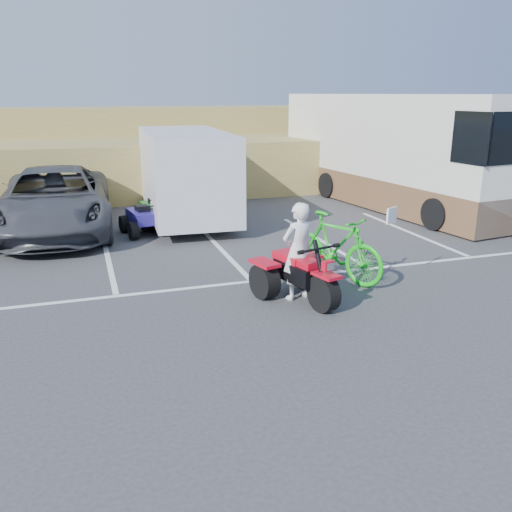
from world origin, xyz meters
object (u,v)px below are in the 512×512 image
object	(u,v)px
red_trike_atv	(302,300)
quad_atv_blue	(144,234)
cargo_trailer	(186,173)
quad_atv_green	(156,226)
rv_motorhome	(392,159)
rider	(298,251)
green_dirt_bike	(335,247)
grey_pickup	(55,200)

from	to	relation	value
red_trike_atv	quad_atv_blue	distance (m)	6.32
cargo_trailer	quad_atv_green	bearing A→B (deg)	-149.67
rv_motorhome	rider	bearing A→B (deg)	-138.55
quad_atv_green	quad_atv_blue	bearing A→B (deg)	-125.84
red_trike_atv	green_dirt_bike	size ratio (longest dim) A/B	0.77
red_trike_atv	quad_atv_green	distance (m)	6.94
grey_pickup	rv_motorhome	size ratio (longest dim) A/B	0.61
green_dirt_bike	quad_atv_blue	world-z (taller)	green_dirt_bike
red_trike_atv	grey_pickup	xyz separation A→B (m)	(-4.42, 6.97, 0.88)
quad_atv_blue	rider	bearing A→B (deg)	-79.85
green_dirt_bike	rv_motorhome	bearing A→B (deg)	23.29
red_trike_atv	cargo_trailer	size ratio (longest dim) A/B	0.31
rider	rv_motorhome	distance (m)	9.81
quad_atv_green	rider	bearing A→B (deg)	-81.61
red_trike_atv	grey_pickup	bearing A→B (deg)	107.27
grey_pickup	quad_atv_green	distance (m)	2.84
rider	quad_atv_blue	bearing A→B (deg)	-84.80
quad_atv_green	cargo_trailer	bearing A→B (deg)	21.48
rider	grey_pickup	distance (m)	8.11
green_dirt_bike	rv_motorhome	size ratio (longest dim) A/B	0.22
rv_motorhome	quad_atv_green	distance (m)	8.33
red_trike_atv	rider	world-z (taller)	rider
rider	rv_motorhome	world-z (taller)	rv_motorhome
red_trike_atv	cargo_trailer	xyz separation A→B (m)	(-0.71, 7.25, 1.43)
grey_pickup	rv_motorhome	bearing A→B (deg)	4.95
red_trike_atv	quad_atv_green	xyz separation A→B (m)	(-1.73, 6.73, 0.00)
grey_pickup	cargo_trailer	size ratio (longest dim) A/B	1.09
red_trike_atv	quad_atv_green	world-z (taller)	red_trike_atv
rv_motorhome	quad_atv_green	size ratio (longest dim) A/B	7.49
green_dirt_bike	grey_pickup	xyz separation A→B (m)	(-5.52, 6.05, 0.18)
grey_pickup	quad_atv_blue	world-z (taller)	grey_pickup
green_dirt_bike	quad_atv_green	xyz separation A→B (m)	(-2.82, 5.81, -0.69)
green_dirt_bike	cargo_trailer	size ratio (longest dim) A/B	0.40
grey_pickup	quad_atv_green	size ratio (longest dim) A/B	4.58
rider	cargo_trailer	size ratio (longest dim) A/B	0.32
rv_motorhome	quad_atv_green	world-z (taller)	rv_motorhome
grey_pickup	quad_atv_green	bearing A→B (deg)	-2.99
green_dirt_bike	rv_motorhome	distance (m)	8.51
grey_pickup	quad_atv_blue	size ratio (longest dim) A/B	4.66
quad_atv_blue	red_trike_atv	bearing A→B (deg)	-79.98
red_trike_atv	rv_motorhome	xyz separation A→B (m)	(6.42, 7.50, 1.57)
red_trike_atv	green_dirt_bike	world-z (taller)	green_dirt_bike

